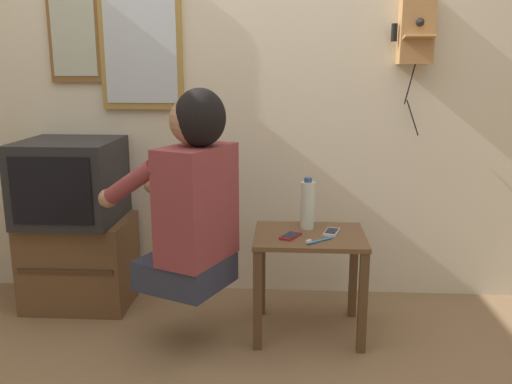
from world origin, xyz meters
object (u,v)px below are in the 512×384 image
Objects in this scene: wall_phone_antique at (416,28)px; wall_mirror at (141,44)px; water_bottle at (308,205)px; framed_picture at (74,38)px; toothbrush at (317,241)px; person at (192,195)px; cell_phone_spare at (332,232)px; television at (71,181)px; cell_phone_held at (290,236)px.

wall_mirror is (-1.46, 0.04, -0.07)m from wall_phone_antique.
wall_mirror is 1.26m from water_bottle.
water_bottle is (1.28, -0.40, -0.82)m from framed_picture.
toothbrush is (1.32, -0.62, -0.93)m from framed_picture.
water_bottle is (0.53, 0.27, -0.11)m from person.
wall_mirror is 1.44m from cell_phone_spare.
person is 0.60m from water_bottle.
television is 1.99m from wall_phone_antique.
wall_phone_antique is 5.60× the size of cell_phone_held.
television is at bearing -167.69° from cell_phone_held.
television is (-0.73, 0.44, -0.04)m from person.
water_bottle is (0.91, -0.40, -0.79)m from wall_mirror.
wall_phone_antique is at bearing 65.54° from cell_phone_held.
television is at bearing 32.89° from toothbrush.
television is at bearing -173.81° from cell_phone_spare.
water_bottle is at bearing -38.10° from person.
cell_phone_held is at bearing -14.87° from television.
framed_picture is 0.37m from wall_mirror.
wall_phone_antique is at bearing -35.21° from person.
person reaches higher than television.
wall_phone_antique is at bearing -1.60° from wall_mirror.
cell_phone_held is (0.82, -0.54, -0.90)m from wall_mirror.
wall_phone_antique is at bearing -1.38° from framed_picture.
wall_phone_antique reaches higher than cell_phone_spare.
person is 0.51m from cell_phone_held.
wall_mirror is (0.37, -0.00, -0.03)m from framed_picture.
water_bottle is (-0.55, -0.36, -0.86)m from wall_phone_antique.
water_bottle is (-0.12, 0.07, 0.12)m from cell_phone_spare.
framed_picture is at bearing -177.50° from cell_phone_held.
television is at bearing 172.61° from water_bottle.
framed_picture is at bearing 93.79° from television.
framed_picture reaches higher than person.
framed_picture reaches higher than cell_phone_spare.
person is 3.54× the size of water_bottle.
framed_picture reaches higher than water_bottle.
television is 4.00× the size of toothbrush.
wall_phone_antique reaches higher than television.
person is at bearing 54.45° from toothbrush.
wall_phone_antique is 1.27m from cell_phone_held.
toothbrush is at bearing -60.22° from person.
wall_mirror is at bearing -0.49° from framed_picture.
wall_mirror is 5.52× the size of toothbrush.
cell_phone_spare is (-0.44, -0.43, -0.98)m from wall_phone_antique.
framed_picture is at bearing 177.21° from cell_phone_spare.
framed_picture is 1.61m from cell_phone_held.
wall_phone_antique is 1.10× the size of wall_mirror.
wall_phone_antique is at bearing 6.03° from television.
cell_phone_spare is (0.64, 0.20, -0.22)m from person.
water_bottle is at bearing -7.39° from television.
framed_picture is at bearing 178.62° from wall_phone_antique.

